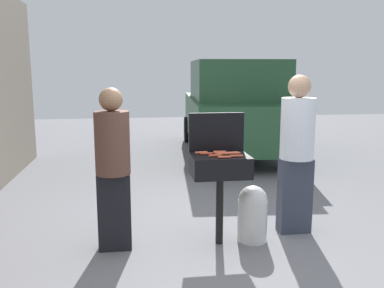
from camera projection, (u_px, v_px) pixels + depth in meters
ground_plane at (225, 246)px, 4.46m from camera, size 24.00×24.00×0.00m
bbq_grill at (220, 169)px, 4.38m from camera, size 0.60×0.44×0.96m
grill_lid_open at (216, 132)px, 4.53m from camera, size 0.60×0.05×0.42m
hot_dog_0 at (219, 152)px, 4.44m from camera, size 0.13×0.04×0.03m
hot_dog_1 at (215, 156)px, 4.28m from camera, size 0.13×0.03×0.03m
hot_dog_2 at (222, 154)px, 4.36m from camera, size 0.13×0.03×0.03m
hot_dog_3 at (224, 157)px, 4.21m from camera, size 0.13×0.03×0.03m
hot_dog_4 at (221, 153)px, 4.39m from camera, size 0.13×0.04×0.03m
hot_dog_5 at (206, 154)px, 4.38m from camera, size 0.13×0.04×0.03m
hot_dog_6 at (237, 156)px, 4.26m from camera, size 0.13×0.03×0.03m
hot_dog_7 at (220, 152)px, 4.47m from camera, size 0.13×0.04×0.03m
hot_dog_8 at (234, 153)px, 4.39m from camera, size 0.13×0.03×0.03m
hot_dog_9 at (232, 153)px, 4.42m from camera, size 0.13×0.04×0.03m
hot_dog_10 at (201, 153)px, 4.43m from camera, size 0.13×0.04×0.03m
propane_tank at (253, 212)px, 4.53m from camera, size 0.32×0.32×0.62m
person_left at (113, 164)px, 4.23m from camera, size 0.35×0.35×1.67m
person_right at (297, 149)px, 4.68m from camera, size 0.38×0.38×1.79m
parked_minivan at (234, 107)px, 9.12m from camera, size 2.29×4.53×2.02m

